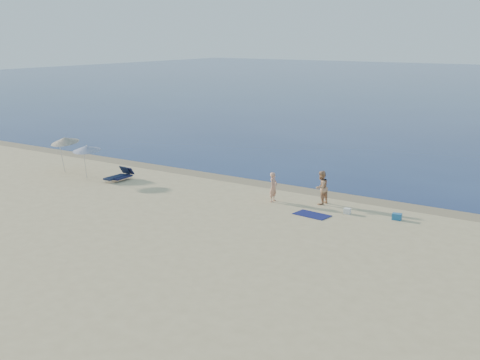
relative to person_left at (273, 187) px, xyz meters
The scene contains 10 objects.
wet_sand_strip 3.54m from the person_left, 116.71° to the left, with size 240.00×1.60×0.00m, color #847254.
person_left is the anchor object (origin of this frame).
person_right 2.57m from the person_left, 22.08° to the left, with size 0.88×0.69×1.81m, color tan.
beach_towel 3.22m from the person_left, 20.99° to the right, with size 1.77×0.98×0.03m, color #0E1249.
white_bag 4.34m from the person_left, ahead, with size 0.33×0.28×0.28m, color silver.
blue_cooler 6.78m from the person_left, ahead, with size 0.45×0.32×0.32m, color #1C5E98.
umbrella_near 12.54m from the person_left, behind, with size 2.00×2.02×2.24m.
umbrella_far 15.16m from the person_left, behind, with size 1.96×1.99×2.47m.
lounger_left 10.32m from the person_left, behind, with size 0.59×1.63×0.71m.
lounger_right 10.61m from the person_left, behind, with size 0.59×1.79×0.79m.
Camera 1 is at (17.41, -10.89, 8.85)m, focal length 45.00 mm.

